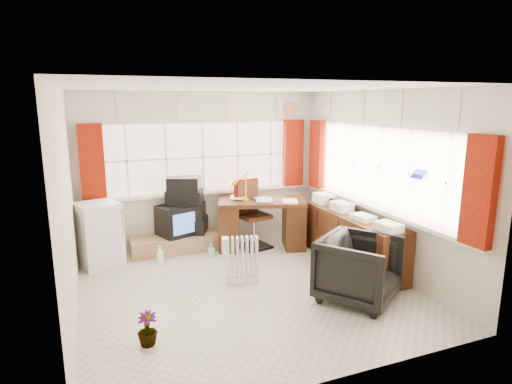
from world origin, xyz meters
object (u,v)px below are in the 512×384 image
task_chair (250,211)px  office_chair (359,269)px  radiator (242,264)px  credenza (352,239)px  tv_bench (176,243)px  desk_lamp (246,181)px  crt_tv (176,220)px  desk (262,221)px  mini_fridge (99,234)px

task_chair → office_chair: size_ratio=1.27×
office_chair → radiator: bearing=103.3°
credenza → tv_bench: bearing=146.3°
tv_bench → radiator: bearing=-69.5°
desk_lamp → crt_tv: size_ratio=0.71×
desk_lamp → radiator: bearing=-112.3°
desk → crt_tv: bearing=163.6°
desk → credenza: credenza is taller
task_chair → radiator: bearing=-114.7°
task_chair → mini_fridge: size_ratio=1.19×
task_chair → desk: bearing=-42.9°
radiator → crt_tv: 1.69m
mini_fridge → tv_bench: bearing=9.5°
crt_tv → mini_fridge: size_ratio=0.71×
desk → credenza: 1.51m
desk_lamp → office_chair: size_ratio=0.54×
radiator → task_chair: bearing=65.3°
desk → task_chair: size_ratio=1.38×
desk → credenza: size_ratio=0.76×
task_chair → radiator: task_chair is taller
crt_tv → credenza: bearing=-35.0°
office_chair → credenza: bearing=24.4°
desk → radiator: 1.44m
radiator → credenza: (1.70, 0.02, 0.14)m
desk_lamp → radiator: desk_lamp is taller
task_chair → desk_lamp: bearing=-131.5°
desk → desk_lamp: bearing=-180.0°
desk_lamp → task_chair: desk_lamp is taller
credenza → crt_tv: credenza is taller
desk_lamp → task_chair: 0.57m
radiator → tv_bench: radiator is taller
credenza → tv_bench: (-2.28, 1.52, -0.27)m
radiator → desk: bearing=57.6°
desk_lamp → tv_bench: bearing=162.6°
crt_tv → desk_lamp: bearing=-20.3°
tv_bench → crt_tv: (0.03, 0.05, 0.36)m
tv_bench → mini_fridge: mini_fridge is taller
radiator → credenza: size_ratio=0.31×
task_chair → radiator: 1.51m
radiator → tv_bench: bearing=110.5°
task_chair → credenza: bearing=-50.6°
desk → mini_fridge: bearing=176.7°
task_chair → mini_fridge: bearing=179.9°
office_chair → tv_bench: office_chair is taller
mini_fridge → desk_lamp: bearing=-3.7°
office_chair → mini_fridge: 3.67m
desk_lamp → office_chair: bearing=-74.2°
task_chair → credenza: size_ratio=0.55×
desk → task_chair: 0.25m
desk_lamp → office_chair: desk_lamp is taller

